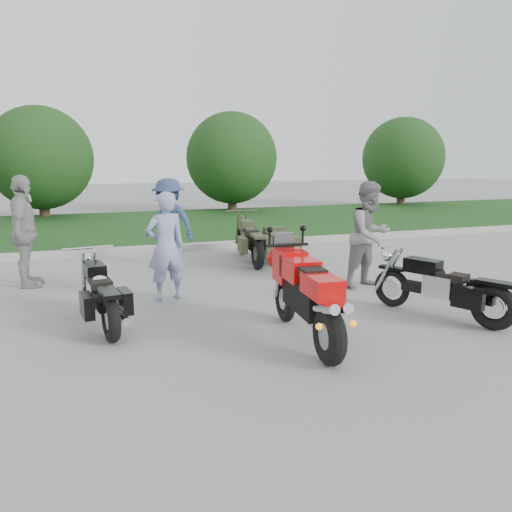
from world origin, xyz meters
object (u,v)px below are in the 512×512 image
object	(u,v)px
person_grey	(370,235)
person_back	(24,232)
person_denim	(169,223)
sportbike_red	(306,294)
cruiser_left	(101,297)
person_stripe	(166,246)
cruiser_right	(446,290)
cruiser_sidecar	(268,243)

from	to	relation	value
person_grey	person_back	world-z (taller)	person_back
person_denim	person_back	bearing A→B (deg)	-114.98
sportbike_red	cruiser_left	size ratio (longest dim) A/B	1.06
cruiser_left	person_grey	bearing A→B (deg)	0.55
person_denim	person_stripe	bearing A→B (deg)	-54.29
cruiser_left	cruiser_right	bearing A→B (deg)	-23.05
person_stripe	person_denim	world-z (taller)	person_denim
cruiser_left	person_stripe	xyz separation A→B (m)	(1.03, 1.00, 0.45)
sportbike_red	cruiser_sidecar	distance (m)	4.80
cruiser_left	cruiser_right	world-z (taller)	cruiser_right
cruiser_left	person_denim	bearing A→B (deg)	58.82
cruiser_right	person_grey	xyz separation A→B (m)	(-0.05, 1.88, 0.50)
cruiser_sidecar	person_denim	bearing A→B (deg)	179.13
cruiser_sidecar	person_stripe	bearing A→B (deg)	-132.39
cruiser_left	person_denim	xyz separation A→B (m)	(1.50, 3.49, 0.50)
cruiser_right	person_back	world-z (taller)	person_back
cruiser_sidecar	person_stripe	distance (m)	3.41
cruiser_sidecar	person_stripe	size ratio (longest dim) A/B	1.32
person_grey	person_denim	bearing A→B (deg)	120.97
cruiser_right	person_grey	size ratio (longest dim) A/B	1.06
sportbike_red	cruiser_right	size ratio (longest dim) A/B	1.13
cruiser_right	person_back	distance (m)	6.83
cruiser_right	person_denim	size ratio (longest dim) A/B	1.07
cruiser_right	person_back	bearing A→B (deg)	120.46
person_stripe	cruiser_right	bearing A→B (deg)	137.13
person_stripe	person_back	bearing A→B (deg)	-47.21
person_denim	sportbike_red	bearing A→B (deg)	-34.13
person_stripe	person_denim	size ratio (longest dim) A/B	0.94
cruiser_sidecar	person_stripe	world-z (taller)	person_stripe
cruiser_right	cruiser_left	bearing A→B (deg)	139.59
person_denim	cruiser_sidecar	bearing A→B (deg)	39.27
sportbike_red	person_back	world-z (taller)	person_back
cruiser_left	cruiser_right	distance (m)	4.67
cruiser_left	person_stripe	world-z (taller)	person_stripe
cruiser_left	person_back	bearing A→B (deg)	105.26
cruiser_left	cruiser_sidecar	size ratio (longest dim) A/B	0.91
sportbike_red	person_back	size ratio (longest dim) A/B	1.12
person_stripe	person_back	world-z (taller)	person_back
sportbike_red	cruiser_right	world-z (taller)	sportbike_red
person_grey	person_denim	xyz separation A→B (m)	(-2.95, 2.83, -0.01)
person_stripe	person_grey	world-z (taller)	person_grey
cruiser_right	person_denim	distance (m)	5.61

